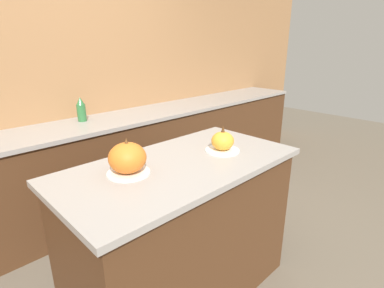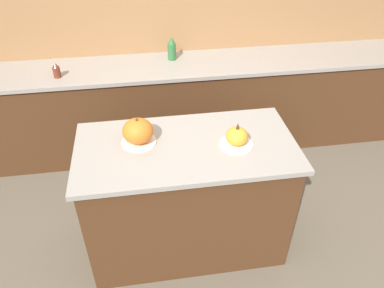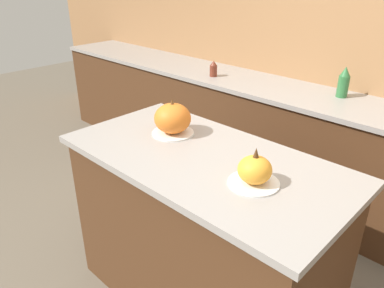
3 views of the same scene
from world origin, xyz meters
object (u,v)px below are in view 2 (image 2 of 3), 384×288
Objects in this scene: pumpkin_cake_right at (237,137)px; pumpkin_cake_left at (138,132)px; bottle_tall at (172,49)px; bottle_short at (56,70)px.

pumpkin_cake_left is at bearing 168.87° from pumpkin_cake_right.
bottle_tall is at bearing 100.21° from pumpkin_cake_right.
pumpkin_cake_left is 1.29m from bottle_short.
pumpkin_cake_right is at bearing -43.63° from bottle_short.
bottle_tall is 1.05m from bottle_short.
bottle_tall is 1.65× the size of bottle_short.
pumpkin_cake_right reaches higher than bottle_short.
pumpkin_cake_left reaches higher than pumpkin_cake_right.
bottle_tall is at bearing 74.69° from pumpkin_cake_left.
pumpkin_cake_left is 1.05× the size of pumpkin_cake_right.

